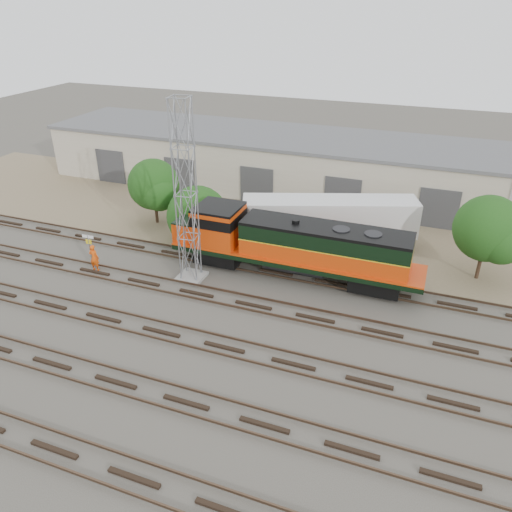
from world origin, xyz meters
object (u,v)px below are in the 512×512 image
(signal_tower, at_px, (186,198))
(locomotive, at_px, (290,245))
(semi_trailer, at_px, (333,218))
(worker, at_px, (94,258))

(signal_tower, bearing_deg, locomotive, 23.46)
(locomotive, relative_size, semi_trailer, 1.33)
(locomotive, distance_m, signal_tower, 7.66)
(signal_tower, relative_size, semi_trailer, 0.93)
(locomotive, xyz_separation_m, signal_tower, (-6.23, -2.70, 3.53))
(worker, xyz_separation_m, semi_trailer, (14.83, 9.40, 1.52))
(locomotive, bearing_deg, worker, -162.50)
(locomotive, height_order, signal_tower, signal_tower)
(worker, height_order, semi_trailer, semi_trailer)
(worker, relative_size, semi_trailer, 0.15)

